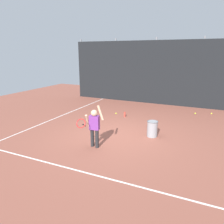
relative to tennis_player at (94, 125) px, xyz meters
name	(u,v)px	position (x,y,z in m)	size (l,w,h in m)	color
ground_plane	(113,135)	(0.10, 1.17, -0.73)	(20.00, 20.00, 0.00)	brown
court_line_baseline	(70,169)	(0.10, -1.42, -0.72)	(9.00, 0.05, 0.00)	white
court_line_sideline	(58,117)	(-3.13, 2.17, -0.72)	(0.05, 9.00, 0.00)	white
back_fence_windscreen	(155,73)	(0.10, 6.76, 1.03)	(10.01, 0.08, 3.52)	black
fence_post_0	(82,69)	(-4.76, 6.82, 1.11)	(0.09, 0.09, 3.67)	slate
fence_post_1	(116,70)	(-2.33, 6.82, 1.11)	(0.09, 0.09, 3.67)	slate
fence_post_2	(155,71)	(0.10, 6.82, 1.11)	(0.09, 0.09, 3.67)	slate
fence_post_3	(201,73)	(2.53, 6.82, 1.11)	(0.09, 0.09, 3.67)	slate
tennis_player	(94,125)	(0.00, 0.00, 0.00)	(0.64, 0.66, 1.35)	#232326
ball_hopper	(152,129)	(1.40, 1.66, -0.44)	(0.38, 0.38, 0.56)	gray
water_bottle	(125,114)	(-0.38, 3.51, -0.62)	(0.07, 0.07, 0.22)	#D83F33
tennis_ball_0	(95,119)	(-1.36, 2.45, -0.69)	(0.07, 0.07, 0.07)	#CCE033
tennis_ball_1	(116,113)	(-0.92, 3.74, -0.69)	(0.07, 0.07, 0.07)	#CCE033
tennis_ball_2	(195,113)	(2.53, 5.36, -0.69)	(0.07, 0.07, 0.07)	#CCE033
tennis_ball_3	(212,113)	(3.25, 5.68, -0.69)	(0.07, 0.07, 0.07)	#CCE033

